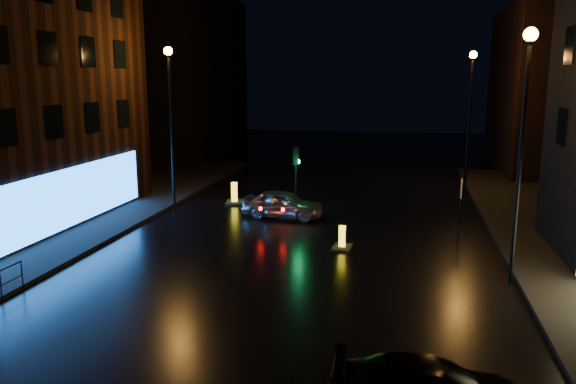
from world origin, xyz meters
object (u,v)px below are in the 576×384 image
Objects in this scene: traffic_signal at (296,205)px; silver_hatchback at (283,204)px; bollard_far at (234,199)px; road_sign_right at (461,193)px; bollard_near at (342,244)px.

silver_hatchback is (-0.52, -0.75, 0.18)m from traffic_signal.
traffic_signal is 2.35× the size of bollard_far.
silver_hatchback reaches higher than bollard_far.
traffic_signal is at bearing -30.81° from silver_hatchback.
bollard_far is at bearing -14.98° from road_sign_right.
bollard_far is at bearing 56.06° from silver_hatchback.
silver_hatchback is at bearing 131.19° from bollard_near.
road_sign_right is (4.83, 3.16, 1.66)m from bollard_near.
traffic_signal reaches higher than road_sign_right.
bollard_near is at bearing -139.21° from silver_hatchback.
traffic_signal reaches higher than bollard_far.
road_sign_right is at bearing -96.10° from silver_hatchback.
bollard_far is at bearing 137.60° from bollard_near.
silver_hatchback is 8.51m from road_sign_right.
road_sign_right is at bearing -27.58° from bollard_far.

